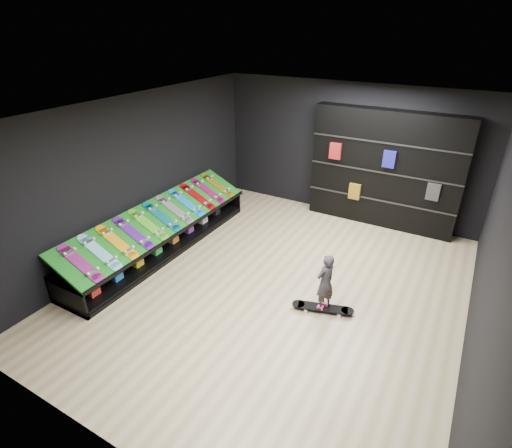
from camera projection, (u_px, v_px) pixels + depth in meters
The scene contains 22 objects.
floor at pixel (275, 286), 6.99m from camera, with size 6.00×7.00×0.01m, color tan.
ceiling at pixel (280, 112), 5.62m from camera, with size 6.00×7.00×0.01m, color white.
wall_back at pixel (347, 151), 9.01m from camera, with size 6.00×0.02×3.00m, color black.
wall_front at pixel (102, 351), 3.60m from camera, with size 6.00×0.02×3.00m, color black.
wall_left at pixel (137, 175), 7.62m from camera, with size 0.02×7.00×3.00m, color black.
wall_right at pixel (491, 258), 4.99m from camera, with size 0.02×7.00×3.00m, color black.
display_rack at pixel (162, 238), 8.00m from camera, with size 0.90×4.50×0.50m, color black, non-canonical shape.
turf_ramp at pixel (162, 218), 7.76m from camera, with size 1.00×4.50×0.04m, color #0E5E11.
back_shelving at pixel (384, 170), 8.58m from camera, with size 3.17×0.37×2.54m, color black.
floor_skateboard at pixel (323, 309), 6.36m from camera, with size 0.98×0.22×0.09m, color black, non-canonical shape.
child at pixel (324, 292), 6.21m from camera, with size 0.22×0.15×0.58m, color black.
display_board_0 at pixel (81, 263), 6.28m from camera, with size 0.98×0.22×0.09m, color #2626BF, non-canonical shape.
display_board_1 at pixel (100, 252), 6.57m from camera, with size 0.98×0.22×0.09m, color #0CB2E5, non-canonical shape.
display_board_2 at pixel (117, 242), 6.86m from camera, with size 0.98×0.22×0.09m, color orange, non-canonical shape.
display_board_3 at pixel (133, 233), 7.16m from camera, with size 0.98×0.22×0.09m, color purple, non-canonical shape.
display_board_4 at pixel (148, 225), 7.45m from camera, with size 0.98×0.22×0.09m, color green, non-canonical shape.
display_board_5 at pixel (162, 217), 7.75m from camera, with size 0.98×0.22×0.09m, color #0C8C99, non-canonical shape.
display_board_6 at pixel (175, 210), 8.04m from camera, with size 0.98×0.22×0.09m, color black, non-canonical shape.
display_board_7 at pixel (187, 203), 8.33m from camera, with size 0.98×0.22×0.09m, color blue, non-canonical shape.
display_board_8 at pixel (198, 197), 8.63m from camera, with size 0.98×0.22×0.09m, color red, non-canonical shape.
display_board_9 at pixel (208, 191), 8.92m from camera, with size 0.98×0.22×0.09m, color #E5198C, non-canonical shape.
display_board_10 at pixel (218, 185), 9.21m from camera, with size 0.98×0.22×0.09m, color yellow, non-canonical shape.
Camera 1 is at (2.53, -5.14, 4.17)m, focal length 28.00 mm.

